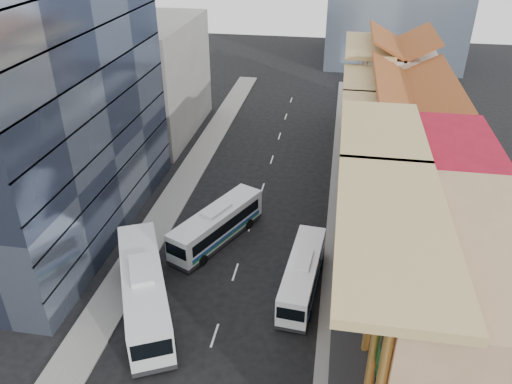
% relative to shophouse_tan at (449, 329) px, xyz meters
% --- Properties ---
extents(sidewalk_right, '(3.00, 90.00, 0.15)m').
position_rel_shophouse_tan_xyz_m(sidewalk_right, '(-5.50, 17.00, -5.92)').
color(sidewalk_right, slate).
rests_on(sidewalk_right, ground).
extents(sidewalk_left, '(3.00, 90.00, 0.15)m').
position_rel_shophouse_tan_xyz_m(sidewalk_left, '(-22.50, 17.00, -5.92)').
color(sidewalk_left, slate).
rests_on(sidewalk_left, ground).
extents(shophouse_tan, '(8.00, 14.00, 12.00)m').
position_rel_shophouse_tan_xyz_m(shophouse_tan, '(0.00, 0.00, 0.00)').
color(shophouse_tan, tan).
rests_on(shophouse_tan, ground).
extents(shophouse_red, '(8.00, 10.00, 12.00)m').
position_rel_shophouse_tan_xyz_m(shophouse_red, '(0.00, 12.00, 0.00)').
color(shophouse_red, maroon).
rests_on(shophouse_red, ground).
extents(shophouse_cream_near, '(8.00, 9.00, 10.00)m').
position_rel_shophouse_tan_xyz_m(shophouse_cream_near, '(0.00, 21.50, -1.00)').
color(shophouse_cream_near, beige).
rests_on(shophouse_cream_near, ground).
extents(shophouse_cream_mid, '(8.00, 9.00, 10.00)m').
position_rel_shophouse_tan_xyz_m(shophouse_cream_mid, '(0.00, 30.50, -1.00)').
color(shophouse_cream_mid, beige).
rests_on(shophouse_cream_mid, ground).
extents(shophouse_cream_far, '(8.00, 12.00, 11.00)m').
position_rel_shophouse_tan_xyz_m(shophouse_cream_far, '(0.00, 41.00, -0.50)').
color(shophouse_cream_far, beige).
rests_on(shophouse_cream_far, ground).
extents(office_tower, '(12.00, 26.00, 30.00)m').
position_rel_shophouse_tan_xyz_m(office_tower, '(-31.00, 14.00, 9.00)').
color(office_tower, '#39425A').
rests_on(office_tower, ground).
extents(office_block_far, '(10.00, 18.00, 14.00)m').
position_rel_shophouse_tan_xyz_m(office_block_far, '(-30.00, 37.00, 1.00)').
color(office_block_far, gray).
rests_on(office_block_far, ground).
extents(bus_left_near, '(8.00, 12.53, 4.00)m').
position_rel_shophouse_tan_xyz_m(bus_left_near, '(-19.50, 4.58, -4.00)').
color(bus_left_near, silver).
rests_on(bus_left_near, ground).
extents(bus_left_far, '(6.67, 10.59, 3.38)m').
position_rel_shophouse_tan_xyz_m(bus_left_far, '(-16.44, 14.08, -4.31)').
color(bus_left_far, silver).
rests_on(bus_left_far, ground).
extents(bus_right, '(3.04, 9.78, 3.09)m').
position_rel_shophouse_tan_xyz_m(bus_right, '(-8.50, 8.77, -4.46)').
color(bus_right, white).
rests_on(bus_right, ground).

